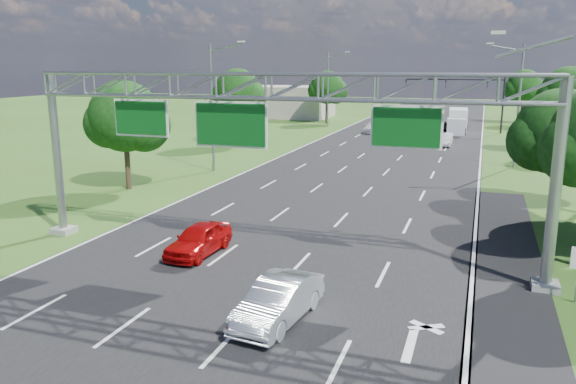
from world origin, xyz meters
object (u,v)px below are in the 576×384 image
at_px(sign_gantry, 270,101).
at_px(red_coupe, 199,239).
at_px(silver_sedan, 278,301).
at_px(traffic_signal, 474,91).
at_px(box_truck, 458,121).

xyz_separation_m(sign_gantry, red_coupe, (-3.25, -0.67, -6.19)).
bearing_deg(silver_sedan, traffic_signal, 92.19).
bearing_deg(red_coupe, sign_gantry, 13.82).
height_order(traffic_signal, silver_sedan, traffic_signal).
xyz_separation_m(traffic_signal, red_coupe, (-10.39, -53.67, -4.47)).
bearing_deg(sign_gantry, traffic_signal, 82.32).
bearing_deg(red_coupe, traffic_signal, 81.19).
relative_size(sign_gantry, traffic_signal, 1.92).
bearing_deg(sign_gantry, silver_sedan, -67.14).
bearing_deg(silver_sedan, sign_gantry, 119.58).
bearing_deg(box_truck, traffic_signal, 21.98).
bearing_deg(red_coupe, box_truck, 82.84).
height_order(red_coupe, silver_sedan, silver_sedan).
relative_size(red_coupe, box_truck, 0.52).
relative_size(silver_sedan, box_truck, 0.56).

